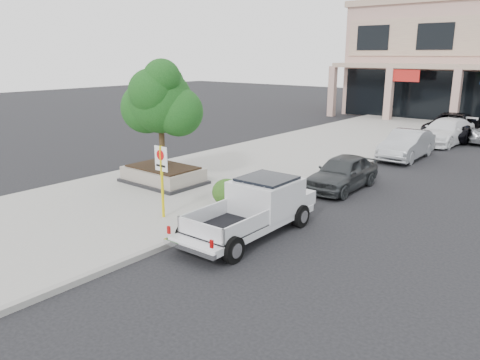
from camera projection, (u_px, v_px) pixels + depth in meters
The scene contains 12 objects.
ground at pixel (237, 248), 12.89m from camera, with size 120.00×120.00×0.00m, color black.
sidewalk at pixel (229, 173), 20.71m from camera, with size 8.00×52.00×0.15m, color gray.
curb at pixel (305, 189), 18.29m from camera, with size 0.20×52.00×0.15m, color gray.
planter at pixel (163, 175), 18.84m from camera, with size 3.20×2.20×0.68m.
planter_tree at pixel (165, 101), 18.11m from camera, with size 2.90×2.55×4.00m.
no_parking_sign at pixel (162, 172), 14.54m from camera, with size 0.55×0.09×2.30m.
hedge at pixel (227, 192), 15.93m from camera, with size 1.10×0.99×0.94m, color #1E4413.
pickup_truck at pixel (248, 210), 13.56m from camera, with size 1.88×5.08×1.60m, color silver, non-canonical shape.
curb_car_a at pixel (342, 172), 18.38m from camera, with size 1.60×3.98×1.36m, color #2F3234.
curb_car_b at pixel (407, 145), 23.73m from camera, with size 1.54×4.42×1.46m, color #ABAEB3.
curb_car_c at pixel (446, 132), 27.71m from camera, with size 2.07×5.09×1.48m, color white.
curb_car_d at pixel (451, 126), 29.30m from camera, with size 2.66×5.77×1.60m, color black.
Camera 1 is at (7.66, -9.18, 5.17)m, focal length 35.00 mm.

